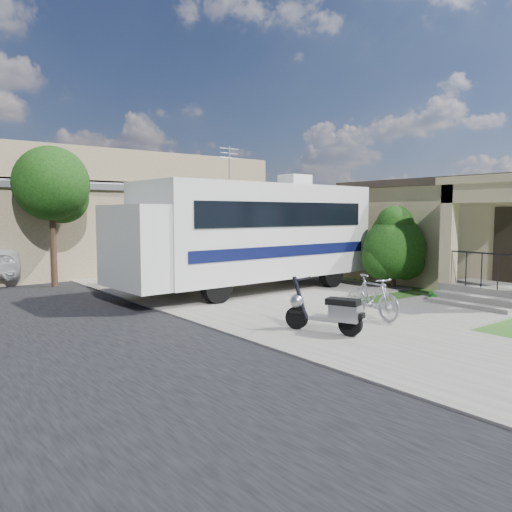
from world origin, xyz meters
TOP-DOWN VIEW (x-y plane):
  - ground at (0.00, 0.00)m, footprint 120.00×120.00m
  - sidewalk_slab at (-1.00, 10.00)m, footprint 4.00×80.00m
  - driveway_slab at (1.50, 4.50)m, footprint 7.00×6.00m
  - walk_slab at (3.00, -1.00)m, footprint 4.00×3.00m
  - house at (8.88, 1.43)m, footprint 9.47×7.80m
  - warehouse at (0.00, 13.97)m, footprint 12.50×8.40m
  - street_tree_a at (-3.70, 9.05)m, footprint 2.44×2.40m
  - motorhome at (0.68, 4.35)m, footprint 8.51×3.01m
  - shrub at (4.79, 2.07)m, footprint 2.17×2.07m
  - scooter at (-1.44, -1.04)m, footprint 0.87×1.60m
  - bicycle at (0.35, -0.67)m, footprint 0.63×1.67m
  - garden_hose at (3.69, -0.22)m, footprint 0.45×0.45m

SIDE VIEW (x-z plane):
  - ground at x=0.00m, z-range 0.00..0.00m
  - driveway_slab at x=1.50m, z-range 0.00..0.05m
  - walk_slab at x=3.00m, z-range 0.00..0.05m
  - sidewalk_slab at x=-1.00m, z-range 0.00..0.06m
  - garden_hose at x=3.69m, z-range 0.00..0.20m
  - scooter at x=-1.44m, z-range -0.06..1.03m
  - bicycle at x=0.35m, z-range 0.00..0.98m
  - shrub at x=4.79m, z-range 0.03..2.70m
  - house at x=8.88m, z-range 0.00..3.55m
  - motorhome at x=0.68m, z-range -0.31..4.01m
  - warehouse at x=0.00m, z-range -0.53..4.51m
  - street_tree_a at x=-3.70m, z-range 0.96..5.54m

